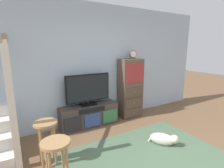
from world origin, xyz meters
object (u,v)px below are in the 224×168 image
(bar_stool_far, at_px, (46,133))
(side_cabinet, at_px, (130,88))
(television, at_px, (88,89))
(desk_clock, at_px, (133,55))
(dog, at_px, (164,139))
(media_console, at_px, (89,115))
(bar_stool_near, at_px, (56,155))

(bar_stool_far, bearing_deg, side_cabinet, 22.37)
(television, relative_size, desk_clock, 4.90)
(side_cabinet, height_order, desk_clock, desk_clock)
(bar_stool_far, distance_m, dog, 2.02)
(television, bearing_deg, bar_stool_far, -139.07)
(media_console, bearing_deg, dog, -59.01)
(bar_stool_near, height_order, dog, bar_stool_near)
(media_console, bearing_deg, bar_stool_near, -124.54)
(bar_stool_far, bearing_deg, desk_clock, 21.63)
(desk_clock, relative_size, bar_stool_near, 0.29)
(side_cabinet, bearing_deg, bar_stool_near, -144.86)
(media_console, distance_m, bar_stool_near, 1.88)
(bar_stool_far, relative_size, dog, 1.42)
(television, xyz_separation_m, side_cabinet, (1.14, -0.01, -0.12))
(media_console, height_order, dog, media_console)
(bar_stool_near, xyz_separation_m, dog, (1.91, 0.11, -0.40))
(media_console, xyz_separation_m, television, (0.00, 0.02, 0.61))
(bar_stool_near, bearing_deg, media_console, 55.46)
(television, bearing_deg, side_cabinet, -0.69)
(television, bearing_deg, bar_stool_near, -124.13)
(television, height_order, side_cabinet, side_cabinet)
(bar_stool_near, bearing_deg, television, 55.87)
(side_cabinet, distance_m, dog, 1.58)
(side_cabinet, height_order, bar_stool_near, side_cabinet)
(desk_clock, bearing_deg, media_console, 179.77)
(media_console, relative_size, desk_clock, 6.38)
(television, bearing_deg, media_console, -90.00)
(bar_stool_far, height_order, dog, bar_stool_far)
(side_cabinet, relative_size, bar_stool_near, 2.11)
(media_console, height_order, bar_stool_far, bar_stool_far)
(side_cabinet, xyz_separation_m, bar_stool_near, (-2.19, -1.54, -0.22))
(dog, bearing_deg, side_cabinet, 78.78)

